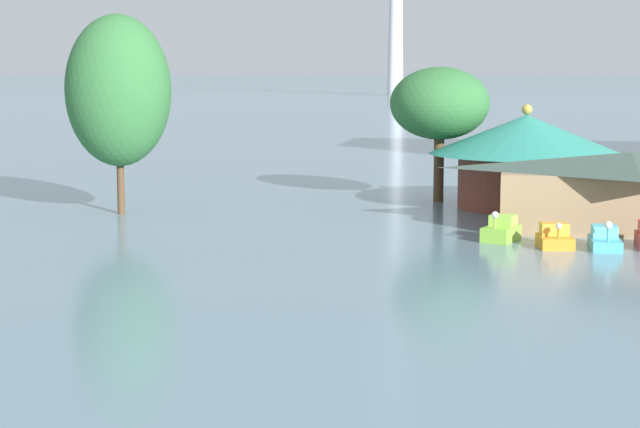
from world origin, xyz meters
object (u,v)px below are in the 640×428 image
object	(u,v)px
pedal_boat_lime	(501,230)
shoreline_tree_mid	(440,104)
pedal_boat_orange	(555,238)
pedal_boat_cyan	(605,239)
boathouse	(631,189)
shoreline_tree_tall_left	(118,91)
green_roof_pavilion	(526,153)

from	to	relation	value
pedal_boat_lime	shoreline_tree_mid	size ratio (longest dim) A/B	0.30
pedal_boat_lime	pedal_boat_orange	world-z (taller)	pedal_boat_lime
pedal_boat_lime	pedal_boat_cyan	size ratio (longest dim) A/B	0.91
boathouse	shoreline_tree_tall_left	world-z (taller)	shoreline_tree_tall_left
pedal_boat_lime	shoreline_tree_tall_left	bearing A→B (deg)	-85.79
pedal_boat_orange	boathouse	xyz separation A→B (m)	(4.44, 7.21, 1.84)
pedal_boat_cyan	boathouse	size ratio (longest dim) A/B	0.19
pedal_boat_orange	shoreline_tree_mid	xyz separation A→B (m)	(-7.50, 18.11, 6.29)
pedal_boat_lime	green_roof_pavilion	world-z (taller)	green_roof_pavilion
pedal_boat_lime	pedal_boat_orange	distance (m)	3.26
boathouse	pedal_boat_orange	bearing A→B (deg)	-121.64
pedal_boat_orange	pedal_boat_cyan	bearing A→B (deg)	83.41
pedal_boat_lime	shoreline_tree_tall_left	xyz separation A→B (m)	(-24.20, 6.31, 7.29)
pedal_boat_orange	pedal_boat_cyan	size ratio (longest dim) A/B	0.82
pedal_boat_orange	boathouse	size ratio (longest dim) A/B	0.16
pedal_boat_orange	boathouse	distance (m)	8.67
pedal_boat_orange	green_roof_pavilion	xyz separation A→B (m)	(-1.55, 15.73, 3.16)
pedal_boat_cyan	pedal_boat_orange	bearing A→B (deg)	-89.60
pedal_boat_cyan	green_roof_pavilion	bearing A→B (deg)	-167.85
pedal_boat_lime	boathouse	world-z (taller)	boathouse
pedal_boat_lime	boathouse	distance (m)	9.30
pedal_boat_orange	shoreline_tree_mid	bearing A→B (deg)	-167.09
pedal_boat_lime	shoreline_tree_tall_left	world-z (taller)	shoreline_tree_tall_left
boathouse	green_roof_pavilion	xyz separation A→B (m)	(-6.00, 8.52, 1.31)
green_roof_pavilion	shoreline_tree_mid	bearing A→B (deg)	158.21
green_roof_pavilion	shoreline_tree_tall_left	xyz separation A→B (m)	(-25.46, -7.76, 4.20)
boathouse	shoreline_tree_tall_left	xyz separation A→B (m)	(-31.46, 0.76, 5.51)
boathouse	shoreline_tree_mid	distance (m)	16.77
pedal_boat_orange	shoreline_tree_tall_left	xyz separation A→B (m)	(-27.01, 7.97, 7.35)
shoreline_tree_tall_left	pedal_boat_orange	bearing A→B (deg)	-16.44
pedal_boat_orange	green_roof_pavilion	distance (m)	16.12
pedal_boat_lime	green_roof_pavilion	bearing A→B (deg)	-166.27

